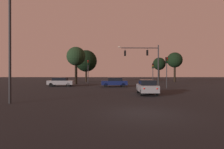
# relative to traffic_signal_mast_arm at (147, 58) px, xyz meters

# --- Properties ---
(ground_plane) EXTENTS (168.00, 168.00, 0.00)m
(ground_plane) POSITION_rel_traffic_signal_mast_arm_xyz_m (-4.12, 4.14, -4.83)
(ground_plane) COLOR black
(ground_plane) RESTS_ON ground
(traffic_signal_mast_arm) EXTENTS (6.89, 0.47, 6.95)m
(traffic_signal_mast_arm) POSITION_rel_traffic_signal_mast_arm_xyz_m (0.00, 0.00, 0.00)
(traffic_signal_mast_arm) COLOR #232326
(traffic_signal_mast_arm) RESTS_ON ground
(traffic_light_corner_left) EXTENTS (0.32, 0.36, 4.04)m
(traffic_light_corner_left) POSITION_rel_traffic_signal_mast_arm_xyz_m (1.82, 3.44, -1.95)
(traffic_light_corner_left) COLOR #232326
(traffic_light_corner_left) RESTS_ON ground
(traffic_light_corner_right) EXTENTS (0.32, 0.36, 4.59)m
(traffic_light_corner_right) POSITION_rel_traffic_signal_mast_arm_xyz_m (-10.05, 1.82, -1.59)
(traffic_light_corner_right) COLOR #232326
(traffic_light_corner_right) RESTS_ON ground
(traffic_light_median) EXTENTS (0.37, 0.39, 4.61)m
(traffic_light_median) POSITION_rel_traffic_signal_mast_arm_xyz_m (2.35, -3.34, -1.58)
(traffic_light_median) COLOR #232326
(traffic_light_median) RESTS_ON ground
(car_nearside_lane) EXTENTS (1.82, 4.25, 1.52)m
(car_nearside_lane) POSITION_rel_traffic_signal_mast_arm_xyz_m (-2.18, -11.49, -4.03)
(car_nearside_lane) COLOR gray
(car_nearside_lane) RESTS_ON ground
(car_crossing_left) EXTENTS (4.41, 1.91, 1.52)m
(car_crossing_left) POSITION_rel_traffic_signal_mast_arm_xyz_m (-14.54, 0.56, -4.03)
(car_crossing_left) COLOR gray
(car_crossing_left) RESTS_ON ground
(car_crossing_right) EXTENTS (4.38, 2.09, 1.52)m
(car_crossing_right) POSITION_rel_traffic_signal_mast_arm_xyz_m (-5.41, -0.66, -4.03)
(car_crossing_right) COLOR #0F1947
(car_crossing_right) RESTS_ON ground
(parking_lot_lamp_post) EXTENTS (1.70, 0.36, 8.68)m
(parking_lot_lamp_post) POSITION_rel_traffic_signal_mast_arm_xyz_m (-13.12, -17.23, 0.61)
(parking_lot_lamp_post) COLOR #232326
(parking_lot_lamp_post) RESTS_ON ground
(tree_behind_sign) EXTENTS (3.96, 3.96, 7.73)m
(tree_behind_sign) POSITION_rel_traffic_signal_mast_arm_xyz_m (10.56, 16.83, 0.86)
(tree_behind_sign) COLOR black
(tree_behind_sign) RESTS_ON ground
(tree_left_far) EXTENTS (3.61, 3.61, 6.83)m
(tree_left_far) POSITION_rel_traffic_signal_mast_arm_xyz_m (7.79, 21.73, 0.18)
(tree_left_far) COLOR black
(tree_left_far) RESTS_ON ground
(tree_center_horizon) EXTENTS (5.92, 5.92, 8.64)m
(tree_center_horizon) POSITION_rel_traffic_signal_mast_arm_xyz_m (-12.90, 19.25, 0.84)
(tree_center_horizon) COLOR black
(tree_center_horizon) RESTS_ON ground
(tree_right_cluster) EXTENTS (3.84, 3.84, 7.67)m
(tree_right_cluster) POSITION_rel_traffic_signal_mast_arm_xyz_m (-13.17, 6.77, 0.85)
(tree_right_cluster) COLOR black
(tree_right_cluster) RESTS_ON ground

